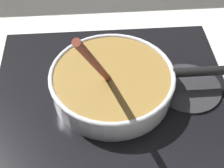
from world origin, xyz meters
TOP-DOWN VIEW (x-y plane):
  - hob_plate at (-0.01, 0.19)m, footprint 0.56×0.48m
  - burner_ring at (-0.01, 0.19)m, footprint 0.20×0.20m
  - spare_burner at (0.17, 0.19)m, footprint 0.16×0.16m
  - cooking_pan at (-0.01, 0.19)m, footprint 0.45×0.31m

SIDE VIEW (x-z plane):
  - hob_plate at x=-0.01m, z-range 0.00..0.01m
  - spare_burner at x=0.17m, z-range 0.01..0.02m
  - burner_ring at x=-0.01m, z-range 0.01..0.02m
  - cooking_pan at x=-0.01m, z-range -0.10..0.20m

